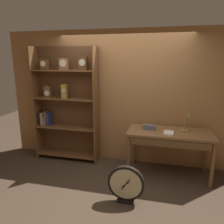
{
  "coord_description": "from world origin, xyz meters",
  "views": [
    {
      "loc": [
        0.76,
        -2.87,
        2.05
      ],
      "look_at": [
        -0.06,
        0.56,
        1.18
      ],
      "focal_mm": 34.51,
      "sensor_mm": 36.0,
      "label": 1
    }
  ],
  "objects_px": {
    "desk_lamp": "(187,121)",
    "open_repair_manual": "(169,133)",
    "toolbox_small": "(149,127)",
    "round_clock_large": "(126,184)",
    "workbench": "(170,137)",
    "bookshelf": "(65,104)"
  },
  "relations": [
    {
      "from": "toolbox_small",
      "to": "round_clock_large",
      "type": "relative_size",
      "value": 0.38
    },
    {
      "from": "round_clock_large",
      "to": "bookshelf",
      "type": "bearing_deg",
      "value": 141.02
    },
    {
      "from": "desk_lamp",
      "to": "toolbox_small",
      "type": "xyz_separation_m",
      "value": [
        -0.64,
        -0.03,
        -0.15
      ]
    },
    {
      "from": "toolbox_small",
      "to": "desk_lamp",
      "type": "bearing_deg",
      "value": 2.79
    },
    {
      "from": "bookshelf",
      "to": "round_clock_large",
      "type": "xyz_separation_m",
      "value": [
        1.48,
        -1.2,
        -0.87
      ]
    },
    {
      "from": "workbench",
      "to": "toolbox_small",
      "type": "relative_size",
      "value": 6.73
    },
    {
      "from": "round_clock_large",
      "to": "open_repair_manual",
      "type": "bearing_deg",
      "value": 55.82
    },
    {
      "from": "toolbox_small",
      "to": "round_clock_large",
      "type": "distance_m",
      "value": 1.17
    },
    {
      "from": "open_repair_manual",
      "to": "desk_lamp",
      "type": "bearing_deg",
      "value": 35.25
    },
    {
      "from": "desk_lamp",
      "to": "open_repair_manual",
      "type": "distance_m",
      "value": 0.39
    },
    {
      "from": "workbench",
      "to": "round_clock_large",
      "type": "distance_m",
      "value": 1.2
    },
    {
      "from": "bookshelf",
      "to": "round_clock_large",
      "type": "relative_size",
      "value": 3.98
    },
    {
      "from": "workbench",
      "to": "open_repair_manual",
      "type": "distance_m",
      "value": 0.14
    },
    {
      "from": "workbench",
      "to": "round_clock_large",
      "type": "relative_size",
      "value": 2.53
    },
    {
      "from": "toolbox_small",
      "to": "round_clock_large",
      "type": "height_order",
      "value": "toolbox_small"
    },
    {
      "from": "round_clock_large",
      "to": "toolbox_small",
      "type": "bearing_deg",
      "value": 76.33
    },
    {
      "from": "workbench",
      "to": "toolbox_small",
      "type": "height_order",
      "value": "toolbox_small"
    },
    {
      "from": "desk_lamp",
      "to": "round_clock_large",
      "type": "height_order",
      "value": "desk_lamp"
    },
    {
      "from": "toolbox_small",
      "to": "open_repair_manual",
      "type": "xyz_separation_m",
      "value": [
        0.34,
        -0.14,
        -0.03
      ]
    },
    {
      "from": "desk_lamp",
      "to": "round_clock_large",
      "type": "distance_m",
      "value": 1.53
    },
    {
      "from": "desk_lamp",
      "to": "toolbox_small",
      "type": "distance_m",
      "value": 0.66
    },
    {
      "from": "bookshelf",
      "to": "open_repair_manual",
      "type": "distance_m",
      "value": 2.11
    }
  ]
}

